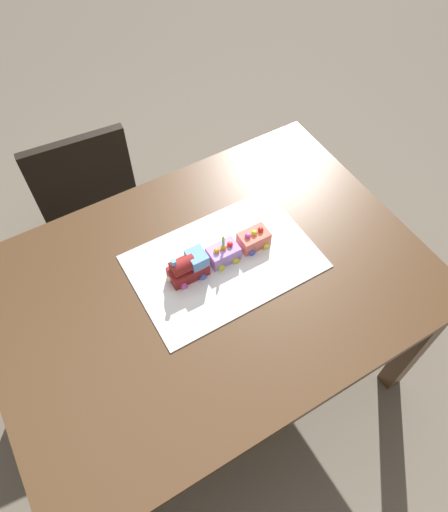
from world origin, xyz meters
The scene contains 8 objects.
ground_plane centered at (0.00, 0.00, 0.00)m, with size 8.00×8.00×0.00m, color #6B6054.
dining_table centered at (0.00, 0.00, 0.63)m, with size 1.40×1.00×0.74m.
chair centered at (-0.17, 0.83, 0.47)m, with size 0.43×0.43×0.86m.
cake_board centered at (0.07, 0.04, 0.74)m, with size 0.60×0.40×0.00m, color silver.
cake_locomotive centered at (-0.05, 0.05, 0.79)m, with size 0.14×0.08×0.12m.
cake_car_gondola_lavender centered at (0.08, 0.05, 0.77)m, with size 0.10×0.08×0.07m.
cake_car_tanker_coral centered at (0.20, 0.05, 0.77)m, with size 0.10×0.08×0.07m.
birthday_candle centered at (0.08, 0.05, 0.84)m, with size 0.01×0.01×0.05m.
Camera 1 is at (-0.38, -0.72, 2.03)m, focal length 33.07 mm.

